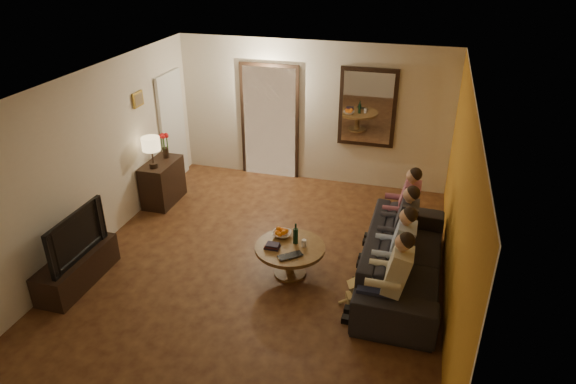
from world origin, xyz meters
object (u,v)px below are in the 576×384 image
(person_d, at_px, (402,211))
(wine_bottle, at_px, (296,233))
(table_lamp, at_px, (152,152))
(tv, at_px, (70,235))
(person_a, at_px, (391,284))
(coffee_table, at_px, (290,260))
(person_b, at_px, (395,256))
(person_c, at_px, (399,232))
(dresser, at_px, (163,182))
(sofa, at_px, (403,259))
(bowl, at_px, (282,234))
(dog, at_px, (367,285))
(tv_stand, at_px, (77,269))
(laptop, at_px, (292,258))

(person_d, distance_m, wine_bottle, 1.68)
(table_lamp, bearing_deg, tv, -90.00)
(tv, distance_m, person_a, 4.10)
(person_d, height_order, coffee_table, person_d)
(person_a, xyz_separation_m, coffee_table, (-1.39, 0.68, -0.38))
(person_b, distance_m, person_c, 0.60)
(dresser, bearing_deg, tv, -90.00)
(tv, height_order, sofa, tv)
(dresser, relative_size, person_d, 0.70)
(person_c, bearing_deg, bowl, -169.27)
(sofa, xyz_separation_m, person_d, (-0.10, 0.90, 0.23))
(dog, bearing_deg, coffee_table, 141.20)
(dresser, relative_size, dog, 1.50)
(person_a, relative_size, bowl, 4.63)
(person_c, distance_m, bowl, 1.60)
(tv_stand, bearing_deg, bowl, 24.78)
(dresser, bearing_deg, wine_bottle, -26.76)
(bowl, bearing_deg, coffee_table, -50.71)
(person_d, height_order, bowl, person_d)
(laptop, bearing_deg, coffee_table, 69.80)
(table_lamp, relative_size, tv, 0.49)
(person_d, bearing_deg, wine_bottle, -142.82)
(tv_stand, height_order, bowl, bowl)
(sofa, bearing_deg, dresser, 74.07)
(person_b, relative_size, person_c, 1.00)
(dresser, height_order, dog, dresser)
(bowl, distance_m, wine_bottle, 0.29)
(dresser, height_order, coffee_table, dresser)
(table_lamp, relative_size, person_c, 0.45)
(tv, bearing_deg, table_lamp, 0.00)
(coffee_table, xyz_separation_m, wine_bottle, (0.05, 0.10, 0.38))
(person_b, xyz_separation_m, laptop, (-1.29, -0.20, -0.14))
(tv_stand, height_order, person_d, person_d)
(tv, height_order, coffee_table, tv)
(dog, bearing_deg, person_d, 57.38)
(person_a, distance_m, laptop, 1.36)
(tv_stand, bearing_deg, person_b, 11.87)
(tv, relative_size, person_a, 0.92)
(tv, bearing_deg, laptop, -76.70)
(person_d, distance_m, bowl, 1.81)
(sofa, bearing_deg, person_c, 19.32)
(coffee_table, bearing_deg, laptop, -70.35)
(person_d, relative_size, bowl, 4.63)
(table_lamp, height_order, tv, table_lamp)
(person_b, distance_m, bowl, 1.60)
(dresser, xyz_separation_m, tv, (0.00, -2.42, 0.37))
(tv_stand, distance_m, bowl, 2.78)
(sofa, height_order, person_c, person_c)
(bowl, bearing_deg, laptop, -60.75)
(tv_stand, distance_m, person_b, 4.19)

